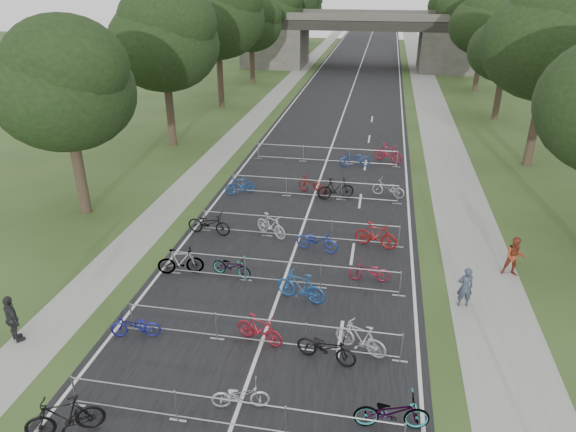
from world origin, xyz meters
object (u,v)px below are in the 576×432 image
(pedestrian_b, at_px, (515,257))
(pedestrian_c, at_px, (12,319))
(pedestrian_a, at_px, (465,287))
(overpass_bridge, at_px, (361,40))

(pedestrian_b, xyz_separation_m, pedestrian_c, (-17.40, -7.53, 0.03))
(pedestrian_c, bearing_deg, pedestrian_a, -129.41)
(pedestrian_b, height_order, pedestrian_c, pedestrian_c)
(pedestrian_a, height_order, pedestrian_c, pedestrian_c)
(pedestrian_a, distance_m, pedestrian_b, 3.47)
(overpass_bridge, distance_m, pedestrian_b, 52.45)
(pedestrian_a, relative_size, pedestrian_c, 0.92)
(pedestrian_b, bearing_deg, overpass_bridge, 103.02)
(pedestrian_b, distance_m, pedestrian_c, 18.96)
(overpass_bridge, height_order, pedestrian_c, overpass_bridge)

